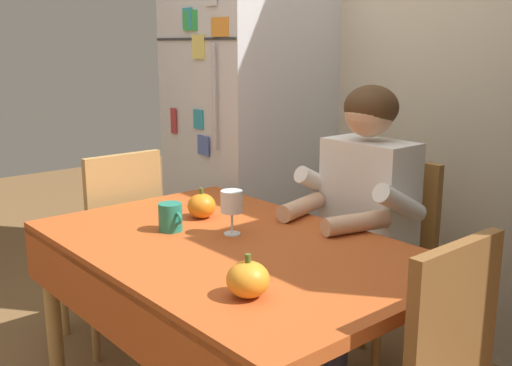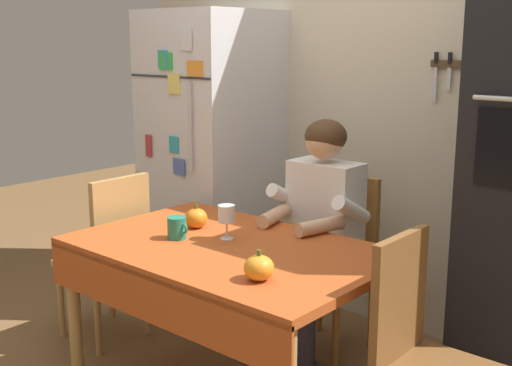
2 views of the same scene
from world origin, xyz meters
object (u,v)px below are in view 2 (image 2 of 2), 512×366
object	(u,v)px
chair_behind_person	(337,255)
chair_right_side	(421,349)
dining_table	(226,265)
coffee_mug	(177,228)
chair_left_side	(111,251)
refrigerator	(212,158)
pumpkin_large	(259,268)
pumpkin_medium	(196,218)
seated_person	(317,221)
wine_glass	(227,215)

from	to	relation	value
chair_behind_person	chair_right_side	distance (m)	1.09
dining_table	chair_right_side	size ratio (longest dim) A/B	1.51
dining_table	coffee_mug	xyz separation A→B (m)	(-0.25, -0.06, 0.13)
dining_table	chair_left_side	size ratio (longest dim) A/B	1.51
refrigerator	chair_right_side	size ratio (longest dim) A/B	1.94
pumpkin_large	refrigerator	bearing A→B (deg)	140.39
chair_left_side	coffee_mug	distance (m)	0.72
pumpkin_large	pumpkin_medium	size ratio (longest dim) A/B	1.01
chair_behind_person	chair_left_side	xyz separation A→B (m)	(-0.96, -0.74, 0.00)
chair_right_side	pumpkin_large	bearing A→B (deg)	-148.93
coffee_mug	pumpkin_medium	xyz separation A→B (m)	(-0.06, 0.18, -0.00)
seated_person	pumpkin_large	distance (m)	0.88
seated_person	chair_right_side	distance (m)	1.01
chair_behind_person	seated_person	distance (m)	0.29
chair_right_side	coffee_mug	size ratio (longest dim) A/B	8.22
chair_left_side	dining_table	bearing A→B (deg)	-3.09
dining_table	chair_left_side	world-z (taller)	chair_left_side
seated_person	pumpkin_large	world-z (taller)	seated_person
chair_left_side	wine_glass	bearing A→B (deg)	2.10
refrigerator	seated_person	xyz separation A→B (m)	(1.01, -0.28, -0.16)
dining_table	pumpkin_large	world-z (taller)	pumpkin_large
chair_behind_person	pumpkin_medium	size ratio (longest dim) A/B	7.86
seated_person	refrigerator	bearing A→B (deg)	164.52
dining_table	coffee_mug	size ratio (longest dim) A/B	12.37
refrigerator	chair_left_side	size ratio (longest dim) A/B	1.94
refrigerator	pumpkin_medium	world-z (taller)	refrigerator
chair_right_side	pumpkin_large	distance (m)	0.67
pumpkin_medium	chair_right_side	bearing A→B (deg)	-1.03
wine_glass	pumpkin_large	distance (m)	0.54
refrigerator	pumpkin_large	xyz separation A→B (m)	(1.33, -1.10, -0.11)
seated_person	pumpkin_medium	size ratio (longest dim) A/B	10.52
seated_person	wine_glass	world-z (taller)	seated_person
refrigerator	pumpkin_large	bearing A→B (deg)	-39.61
refrigerator	pumpkin_large	world-z (taller)	refrigerator
dining_table	pumpkin_large	size ratio (longest dim) A/B	11.73
coffee_mug	pumpkin_medium	distance (m)	0.19
seated_person	coffee_mug	distance (m)	0.73
chair_behind_person	chair_left_side	distance (m)	1.21
seated_person	wine_glass	size ratio (longest dim) A/B	7.79
chair_left_side	wine_glass	distance (m)	0.90
chair_behind_person	seated_person	xyz separation A→B (m)	(-0.00, -0.19, 0.23)
chair_behind_person	chair_right_side	bearing A→B (deg)	-39.54
chair_right_side	chair_left_side	world-z (taller)	same
refrigerator	dining_table	distance (m)	1.32
chair_behind_person	wine_glass	bearing A→B (deg)	-100.01
refrigerator	chair_behind_person	world-z (taller)	refrigerator
refrigerator	chair_left_side	xyz separation A→B (m)	(0.05, -0.83, -0.39)
refrigerator	pumpkin_medium	bearing A→B (deg)	-49.96
coffee_mug	pumpkin_large	xyz separation A→B (m)	(0.63, -0.16, -0.00)
dining_table	coffee_mug	distance (m)	0.29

